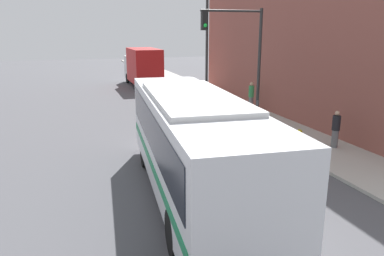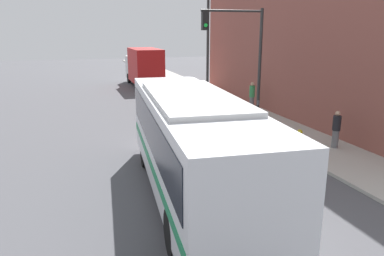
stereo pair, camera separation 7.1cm
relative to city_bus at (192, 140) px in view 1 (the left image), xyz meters
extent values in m
plane|color=#515156|center=(0.76, -2.68, -1.89)|extent=(120.00, 120.00, 0.00)
cube|color=#B7B2A8|center=(6.79, 17.32, -1.83)|extent=(3.05, 70.00, 0.12)
cube|color=brown|center=(11.32, 9.34, 3.30)|extent=(6.00, 22.03, 10.38)
cube|color=silver|center=(0.00, 0.00, -0.10)|extent=(3.31, 10.20, 2.65)
cube|color=black|center=(0.00, 0.00, 0.38)|extent=(3.28, 9.41, 1.12)
cube|color=#197F4C|center=(0.00, 0.00, -0.68)|extent=(3.31, 9.81, 0.24)
cube|color=silver|center=(0.00, 0.00, 1.28)|extent=(2.71, 5.69, 0.16)
cylinder|color=black|center=(1.35, 3.00, -1.35)|extent=(0.38, 1.11, 1.09)
cylinder|color=black|center=(-0.80, 3.19, -1.35)|extent=(0.38, 1.11, 1.09)
cylinder|color=black|center=(0.83, -2.84, -1.35)|extent=(0.38, 1.11, 1.09)
cylinder|color=black|center=(-1.32, -2.65, -1.35)|extent=(0.38, 1.11, 1.09)
cube|color=#B21919|center=(3.20, 22.88, 0.03)|extent=(2.33, 5.11, 2.93)
cube|color=silver|center=(3.20, 26.42, -0.40)|extent=(2.22, 1.99, 2.09)
cylinder|color=black|center=(2.19, 26.07, -1.44)|extent=(0.25, 0.90, 0.90)
cylinder|color=black|center=(2.19, 21.92, -1.44)|extent=(0.25, 0.90, 0.90)
cylinder|color=gold|center=(5.86, 3.09, -1.47)|extent=(0.24, 0.24, 0.60)
sphere|color=gold|center=(5.86, 3.09, -1.10)|extent=(0.23, 0.23, 0.23)
cylinder|color=gold|center=(5.86, 2.95, -1.44)|extent=(0.11, 0.15, 0.11)
cylinder|color=#2D2D2D|center=(6.01, 7.17, 1.19)|extent=(0.16, 0.16, 5.91)
cylinder|color=#2D2D2D|center=(4.41, 7.17, 4.00)|extent=(3.20, 0.11, 0.11)
cube|color=black|center=(3.01, 7.17, 3.55)|extent=(0.30, 0.24, 0.90)
sphere|color=#19D83F|center=(3.01, 7.03, 3.32)|extent=(0.18, 0.18, 0.18)
cylinder|color=#2D2D2D|center=(5.86, 6.85, -1.19)|extent=(0.06, 0.06, 1.14)
cylinder|color=#4C4C51|center=(5.86, 6.85, -0.51)|extent=(0.14, 0.14, 0.22)
cylinder|color=#2D2D2D|center=(6.11, 15.02, 1.90)|extent=(0.18, 0.18, 7.33)
cylinder|color=slate|center=(7.31, 2.58, -1.39)|extent=(0.28, 0.28, 0.76)
cylinder|color=black|center=(7.31, 2.58, -0.69)|extent=(0.34, 0.34, 0.63)
sphere|color=tan|center=(7.31, 2.58, -0.27)|extent=(0.21, 0.21, 0.21)
cylinder|color=slate|center=(7.39, 10.53, -1.35)|extent=(0.28, 0.28, 0.84)
cylinder|color=#338C4C|center=(7.39, 10.53, -0.58)|extent=(0.34, 0.34, 0.70)
sphere|color=tan|center=(7.39, 10.53, -0.12)|extent=(0.23, 0.23, 0.23)
camera|label=1|loc=(-3.36, -10.03, 3.16)|focal=35.00mm
camera|label=2|loc=(-3.29, -10.05, 3.16)|focal=35.00mm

